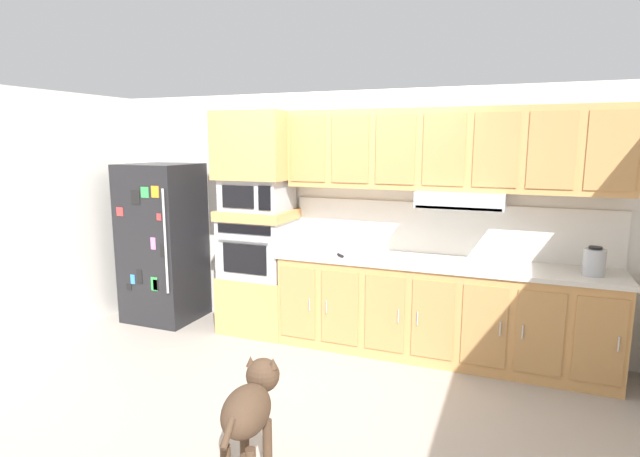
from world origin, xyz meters
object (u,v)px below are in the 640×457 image
Objects in this scene: screwdriver at (341,255)px; electric_kettle at (594,262)px; dog at (251,406)px; microwave at (257,195)px; built_in_oven at (258,247)px; refrigerator at (163,242)px.

screwdriver is 0.70× the size of electric_kettle.
microwave is at bearing 17.35° from dog.
microwave is 2.68× the size of electric_kettle.
microwave reaches higher than screwdriver.
dog is (1.12, -2.18, -0.44)m from built_in_oven.
electric_kettle reaches higher than dog.
built_in_oven is 0.56m from microwave.
dog is (-2.00, -2.14, -0.58)m from electric_kettle.
microwave reaches higher than dog.
refrigerator reaches higher than microwave.
screwdriver is 2.15m from electric_kettle.
electric_kettle is 2.98m from dog.
refrigerator is at bearing -176.71° from microwave.
refrigerator is at bearing 37.52° from dog.
microwave is 3.15m from electric_kettle.
screwdriver reaches higher than dog.
electric_kettle is at bearing -0.87° from microwave.
microwave is (1.18, 0.07, 0.58)m from refrigerator.
refrigerator is 7.33× the size of electric_kettle.
built_in_oven is at bearing 179.13° from electric_kettle.
built_in_oven is 0.84× the size of dog.
dog is (0.14, -2.01, -0.48)m from screwdriver.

